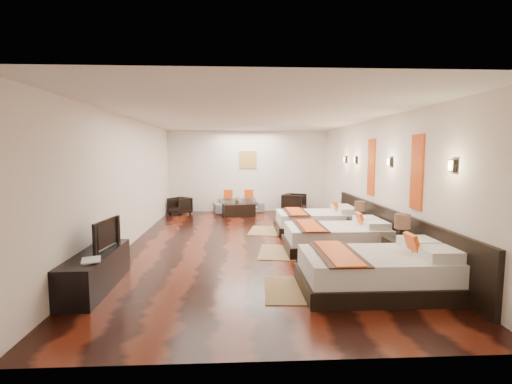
{
  "coord_description": "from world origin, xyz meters",
  "views": [
    {
      "loc": [
        -0.38,
        -8.19,
        2.03
      ],
      "look_at": [
        0.07,
        0.66,
        1.1
      ],
      "focal_mm": 26.2,
      "sensor_mm": 36.0,
      "label": 1
    }
  ],
  "objects": [
    {
      "name": "headboard_panel",
      "position": [
        2.71,
        -0.8,
        0.45
      ],
      "size": [
        0.08,
        6.6,
        0.9
      ],
      "primitive_type": "cube",
      "color": "black",
      "rests_on": "floor"
    },
    {
      "name": "tv",
      "position": [
        -2.45,
        -2.48,
        0.79
      ],
      "size": [
        0.21,
        0.83,
        0.48
      ],
      "primitive_type": "imported",
      "rotation": [
        0.0,
        0.0,
        1.45
      ],
      "color": "black",
      "rests_on": "tv_console"
    },
    {
      "name": "sconce_far",
      "position": [
        2.7,
        1.4,
        1.85
      ],
      "size": [
        0.07,
        0.12,
        0.18
      ],
      "color": "black",
      "rests_on": "right_wall"
    },
    {
      "name": "jute_mat_far",
      "position": [
        0.33,
        1.38,
        0.01
      ],
      "size": [
        0.95,
        1.32,
        0.01
      ],
      "primitive_type": "cube",
      "rotation": [
        0.0,
        0.0,
        -0.18
      ],
      "color": "#987A4D",
      "rests_on": "floor"
    },
    {
      "name": "bed_near",
      "position": [
        1.7,
        -2.94,
        0.29
      ],
      "size": [
        2.24,
        1.41,
        0.86
      ],
      "color": "black",
      "rests_on": "floor"
    },
    {
      "name": "jute_mat_near",
      "position": [
        0.4,
        -2.84,
        0.01
      ],
      "size": [
        0.82,
        1.24,
        0.01
      ],
      "primitive_type": "cube",
      "rotation": [
        0.0,
        0.0,
        -0.06
      ],
      "color": "#987A4D",
      "rests_on": "floor"
    },
    {
      "name": "orange_panel_a",
      "position": [
        2.73,
        -1.9,
        1.7
      ],
      "size": [
        0.04,
        0.4,
        1.3
      ],
      "primitive_type": "cube",
      "color": "#D86014",
      "rests_on": "right_wall"
    },
    {
      "name": "back_wall",
      "position": [
        0.0,
        4.75,
        1.4
      ],
      "size": [
        5.5,
        0.01,
        2.8
      ],
      "primitive_type": "cube",
      "color": "silver",
      "rests_on": "floor"
    },
    {
      "name": "sconce_lounge",
      "position": [
        2.7,
        2.3,
        1.85
      ],
      "size": [
        0.07,
        0.12,
        0.18
      ],
      "color": "black",
      "rests_on": "right_wall"
    },
    {
      "name": "jute_mat_mid",
      "position": [
        0.45,
        -0.75,
        0.01
      ],
      "size": [
        0.92,
        1.3,
        0.01
      ],
      "primitive_type": "cube",
      "rotation": [
        0.0,
        0.0,
        -0.15
      ],
      "color": "#987A4D",
      "rests_on": "floor"
    },
    {
      "name": "tv_console",
      "position": [
        -2.5,
        -2.65,
        0.28
      ],
      "size": [
        0.5,
        1.8,
        0.55
      ],
      "primitive_type": "cube",
      "color": "black",
      "rests_on": "floor"
    },
    {
      "name": "left_wall",
      "position": [
        -2.75,
        0.0,
        1.4
      ],
      "size": [
        0.01,
        9.5,
        2.8
      ],
      "primitive_type": "cube",
      "color": "silver",
      "rests_on": "floor"
    },
    {
      "name": "nightstand_a",
      "position": [
        2.45,
        -2.04,
        0.35
      ],
      "size": [
        0.5,
        0.5,
        0.99
      ],
      "color": "black",
      "rests_on": "floor"
    },
    {
      "name": "book",
      "position": [
        -2.5,
        -3.15,
        0.57
      ],
      "size": [
        0.34,
        0.39,
        0.03
      ],
      "primitive_type": "imported",
      "rotation": [
        0.0,
        0.0,
        0.34
      ],
      "color": "black",
      "rests_on": "tv_console"
    },
    {
      "name": "bed_mid",
      "position": [
        1.7,
        -0.69,
        0.28
      ],
      "size": [
        2.11,
        1.33,
        0.81
      ],
      "color": "black",
      "rests_on": "floor"
    },
    {
      "name": "sofa",
      "position": [
        -0.33,
        4.45,
        0.24
      ],
      "size": [
        1.76,
        0.97,
        0.49
      ],
      "primitive_type": "imported",
      "rotation": [
        0.0,
        0.0,
        0.2
      ],
      "color": "slate",
      "rests_on": "floor"
    },
    {
      "name": "floor",
      "position": [
        0.0,
        0.0,
        0.0
      ],
      "size": [
        5.5,
        9.5,
        0.01
      ],
      "primitive_type": "cube",
      "color": "black",
      "rests_on": "ground"
    },
    {
      "name": "armchair_right",
      "position": [
        1.57,
        4.33,
        0.33
      ],
      "size": [
        0.95,
        0.94,
        0.65
      ],
      "primitive_type": "imported",
      "rotation": [
        0.0,
        0.0,
        1.13
      ],
      "color": "black",
      "rests_on": "floor"
    },
    {
      "name": "orange_panel_b",
      "position": [
        2.73,
        0.3,
        1.7
      ],
      "size": [
        0.04,
        0.4,
        1.3
      ],
      "primitive_type": "cube",
      "color": "#D86014",
      "rests_on": "right_wall"
    },
    {
      "name": "armchair_left",
      "position": [
        -2.28,
        4.19,
        0.28
      ],
      "size": [
        0.86,
        0.86,
        0.56
      ],
      "primitive_type": "imported",
      "rotation": [
        0.0,
        0.0,
        -0.68
      ],
      "color": "black",
      "rests_on": "floor"
    },
    {
      "name": "right_wall",
      "position": [
        2.75,
        0.0,
        1.4
      ],
      "size": [
        0.01,
        9.5,
        2.8
      ],
      "primitive_type": "cube",
      "color": "silver",
      "rests_on": "floor"
    },
    {
      "name": "coffee_table",
      "position": [
        -0.33,
        3.72,
        0.2
      ],
      "size": [
        1.09,
        0.71,
        0.4
      ],
      "primitive_type": "cube",
      "rotation": [
        0.0,
        0.0,
        0.23
      ],
      "color": "black",
      "rests_on": "floor"
    },
    {
      "name": "table_plant",
      "position": [
        -0.38,
        3.79,
        0.52
      ],
      "size": [
        0.27,
        0.25,
        0.24
      ],
      "primitive_type": "imported",
      "rotation": [
        0.0,
        0.0,
        0.34
      ],
      "color": "#275C1E",
      "rests_on": "coffee_table"
    },
    {
      "name": "nightstand_b",
      "position": [
        2.44,
        0.16,
        0.33
      ],
      "size": [
        0.47,
        0.47,
        0.93
      ],
      "color": "black",
      "rests_on": "floor"
    },
    {
      "name": "ceiling",
      "position": [
        0.0,
        0.0,
        2.8
      ],
      "size": [
        5.5,
        9.5,
        0.01
      ],
      "primitive_type": "cube",
      "color": "white",
      "rests_on": "floor"
    },
    {
      "name": "sconce_near",
      "position": [
        2.7,
        -3.0,
        1.85
      ],
      "size": [
        0.07,
        0.12,
        0.18
      ],
      "color": "black",
      "rests_on": "right_wall"
    },
    {
      "name": "gold_artwork",
      "position": [
        0.0,
        4.73,
        1.8
      ],
      "size": [
        0.6,
        0.04,
        0.6
      ],
      "primitive_type": "cube",
      "color": "#AD873F",
      "rests_on": "back_wall"
    },
    {
      "name": "bed_far",
      "position": [
        1.7,
        1.19,
        0.27
      ],
      "size": [
        2.09,
        1.32,
        0.8
      ],
      "color": "black",
      "rests_on": "floor"
    },
    {
      "name": "sconce_mid",
      "position": [
        2.7,
        -0.8,
        1.85
      ],
      "size": [
        0.07,
        0.12,
        0.18
      ],
      "color": "black",
      "rests_on": "right_wall"
    },
    {
      "name": "figurine",
      "position": [
        -2.5,
        -1.92,
        0.7
      ],
      "size": [
        0.35,
        0.35,
        0.31
      ],
      "primitive_type": "imported",
      "rotation": [
        0.0,
        0.0,
        0.22
      ],
      "color": "brown",
      "rests_on": "tv_console"
    }
  ]
}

